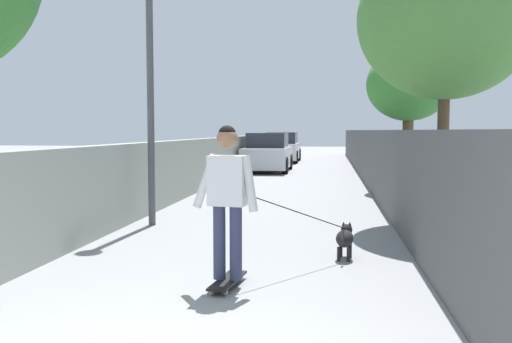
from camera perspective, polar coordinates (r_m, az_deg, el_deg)
ground_plane at (r=16.85m, az=3.42°, el=-1.40°), size 80.00×80.00×0.00m
wall_left at (r=15.19m, az=-6.25°, el=0.64°), size 48.00×0.30×1.41m
fence_right at (r=14.81m, az=12.27°, el=0.94°), size 48.00×0.30×1.65m
tree_right_mid at (r=15.92m, az=15.28°, el=8.44°), size 2.29×2.29×3.89m
tree_right_far at (r=10.60m, az=18.75°, el=14.50°), size 3.06×3.06×5.00m
lamp_post at (r=9.96m, az=-10.77°, el=13.37°), size 0.36×0.36×4.81m
skateboard at (r=6.00m, az=-2.89°, el=-11.03°), size 0.82×0.30×0.08m
person_skateboarder at (r=5.83m, az=-2.93°, el=-1.90°), size 0.27×0.72×1.61m
dog at (r=7.31m, az=8.98°, el=-6.65°), size 1.78×1.39×1.06m
car_near at (r=22.48m, az=1.21°, el=1.84°), size 4.00×1.80×1.54m
car_far at (r=29.32m, az=2.68°, el=2.39°), size 4.29×1.80×1.54m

